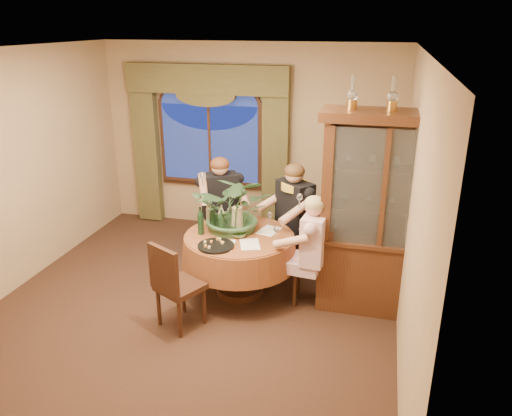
% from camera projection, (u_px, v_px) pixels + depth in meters
% --- Properties ---
extents(floor, '(5.00, 5.00, 0.00)m').
position_uv_depth(floor, '(193.00, 308.00, 5.68)').
color(floor, black).
rests_on(floor, ground).
extents(wall_back, '(4.50, 0.00, 4.50)m').
position_uv_depth(wall_back, '(249.00, 139.00, 7.45)').
color(wall_back, '#9F8360').
rests_on(wall_back, ground).
extents(wall_right, '(0.00, 5.00, 5.00)m').
position_uv_depth(wall_right, '(412.00, 211.00, 4.66)').
color(wall_right, '#9F8360').
rests_on(wall_right, ground).
extents(ceiling, '(5.00, 5.00, 0.00)m').
position_uv_depth(ceiling, '(179.00, 51.00, 4.69)').
color(ceiling, white).
rests_on(ceiling, wall_back).
extents(window, '(1.62, 0.10, 1.32)m').
position_uv_depth(window, '(210.00, 145.00, 7.56)').
color(window, navy).
rests_on(window, wall_back).
extents(arched_transom, '(1.60, 0.06, 0.44)m').
position_uv_depth(arched_transom, '(208.00, 93.00, 7.29)').
color(arched_transom, navy).
rests_on(arched_transom, wall_back).
extents(drapery_left, '(0.38, 0.14, 2.32)m').
position_uv_depth(drapery_left, '(147.00, 149.00, 7.80)').
color(drapery_left, '#454222').
rests_on(drapery_left, floor).
extents(drapery_right, '(0.38, 0.14, 2.32)m').
position_uv_depth(drapery_right, '(275.00, 158.00, 7.32)').
color(drapery_right, '#454222').
rests_on(drapery_right, floor).
extents(swag_valance, '(2.45, 0.16, 0.42)m').
position_uv_depth(swag_valance, '(206.00, 79.00, 7.14)').
color(swag_valance, '#454222').
rests_on(swag_valance, wall_back).
extents(dining_table, '(1.44, 1.44, 0.75)m').
position_uv_depth(dining_table, '(240.00, 264.00, 5.88)').
color(dining_table, maroon).
rests_on(dining_table, floor).
extents(china_cabinet, '(1.38, 0.55, 2.23)m').
position_uv_depth(china_cabinet, '(381.00, 216.00, 5.31)').
color(china_cabinet, '#391D10').
rests_on(china_cabinet, floor).
extents(oil_lamp_left, '(0.11, 0.11, 0.34)m').
position_uv_depth(oil_lamp_left, '(353.00, 92.00, 4.95)').
color(oil_lamp_left, '#A5722D').
rests_on(oil_lamp_left, china_cabinet).
extents(oil_lamp_center, '(0.11, 0.11, 0.34)m').
position_uv_depth(oil_lamp_center, '(393.00, 93.00, 4.86)').
color(oil_lamp_center, '#A5722D').
rests_on(oil_lamp_center, china_cabinet).
extents(oil_lamp_right, '(0.11, 0.11, 0.34)m').
position_uv_depth(oil_lamp_right, '(435.00, 95.00, 4.77)').
color(oil_lamp_right, '#A5722D').
rests_on(oil_lamp_right, china_cabinet).
extents(chair_right, '(0.43, 0.43, 0.96)m').
position_uv_depth(chair_right, '(312.00, 263.00, 5.68)').
color(chair_right, black).
rests_on(chair_right, floor).
extents(chair_back_right, '(0.59, 0.59, 0.96)m').
position_uv_depth(chair_back_right, '(298.00, 236.00, 6.39)').
color(chair_back_right, black).
rests_on(chair_back_right, floor).
extents(chair_back, '(0.56, 0.56, 0.96)m').
position_uv_depth(chair_back, '(227.00, 226.00, 6.71)').
color(chair_back, black).
rests_on(chair_back, floor).
extents(chair_front_left, '(0.57, 0.57, 0.96)m').
position_uv_depth(chair_front_left, '(180.00, 284.00, 5.22)').
color(chair_front_left, black).
rests_on(chair_front_left, floor).
extents(person_pink, '(0.49, 0.53, 1.34)m').
position_uv_depth(person_pink, '(314.00, 253.00, 5.48)').
color(person_pink, '#CEA6B1').
rests_on(person_pink, floor).
extents(person_back, '(0.69, 0.67, 1.44)m').
position_uv_depth(person_back, '(221.00, 210.00, 6.60)').
color(person_back, black).
rests_on(person_back, floor).
extents(person_scarf, '(0.71, 0.71, 1.47)m').
position_uv_depth(person_scarf, '(294.00, 220.00, 6.23)').
color(person_scarf, black).
rests_on(person_scarf, floor).
extents(stoneware_vase, '(0.15, 0.15, 0.28)m').
position_uv_depth(stoneware_vase, '(237.00, 218.00, 5.86)').
color(stoneware_vase, tan).
rests_on(stoneware_vase, dining_table).
extents(centerpiece_plant, '(0.93, 1.03, 0.80)m').
position_uv_depth(centerpiece_plant, '(235.00, 181.00, 5.70)').
color(centerpiece_plant, '#315632').
rests_on(centerpiece_plant, dining_table).
extents(olive_bowl, '(0.17, 0.17, 0.05)m').
position_uv_depth(olive_bowl, '(239.00, 235.00, 5.68)').
color(olive_bowl, '#49592F').
rests_on(olive_bowl, dining_table).
extents(cheese_platter, '(0.40, 0.40, 0.02)m').
position_uv_depth(cheese_platter, '(216.00, 246.00, 5.44)').
color(cheese_platter, black).
rests_on(cheese_platter, dining_table).
extents(wine_bottle_0, '(0.07, 0.07, 0.33)m').
position_uv_depth(wine_bottle_0, '(213.00, 219.00, 5.75)').
color(wine_bottle_0, black).
rests_on(wine_bottle_0, dining_table).
extents(wine_bottle_1, '(0.07, 0.07, 0.33)m').
position_uv_depth(wine_bottle_1, '(201.00, 221.00, 5.72)').
color(wine_bottle_1, black).
rests_on(wine_bottle_1, dining_table).
extents(wine_bottle_2, '(0.07, 0.07, 0.33)m').
position_uv_depth(wine_bottle_2, '(209.00, 214.00, 5.91)').
color(wine_bottle_2, tan).
rests_on(wine_bottle_2, dining_table).
extents(wine_bottle_3, '(0.07, 0.07, 0.33)m').
position_uv_depth(wine_bottle_3, '(222.00, 223.00, 5.65)').
color(wine_bottle_3, black).
rests_on(wine_bottle_3, dining_table).
extents(wine_bottle_4, '(0.07, 0.07, 0.33)m').
position_uv_depth(wine_bottle_4, '(221.00, 218.00, 5.79)').
color(wine_bottle_4, tan).
rests_on(wine_bottle_4, dining_table).
extents(tasting_paper_0, '(0.30, 0.35, 0.00)m').
position_uv_depth(tasting_paper_0, '(250.00, 244.00, 5.50)').
color(tasting_paper_0, white).
rests_on(tasting_paper_0, dining_table).
extents(tasting_paper_1, '(0.28, 0.34, 0.00)m').
position_uv_depth(tasting_paper_1, '(269.00, 231.00, 5.85)').
color(tasting_paper_1, white).
rests_on(tasting_paper_1, dining_table).
extents(tasting_paper_2, '(0.24, 0.32, 0.00)m').
position_uv_depth(tasting_paper_2, '(224.00, 245.00, 5.48)').
color(tasting_paper_2, white).
rests_on(tasting_paper_2, dining_table).
extents(wine_glass_person_pink, '(0.07, 0.07, 0.18)m').
position_uv_depth(wine_glass_person_pink, '(276.00, 233.00, 5.57)').
color(wine_glass_person_pink, silver).
rests_on(wine_glass_person_pink, dining_table).
extents(wine_glass_person_back, '(0.07, 0.07, 0.18)m').
position_uv_depth(wine_glass_person_back, '(229.00, 214.00, 6.12)').
color(wine_glass_person_back, silver).
rests_on(wine_glass_person_back, dining_table).
extents(wine_glass_person_scarf, '(0.07, 0.07, 0.18)m').
position_uv_depth(wine_glass_person_scarf, '(270.00, 219.00, 5.97)').
color(wine_glass_person_scarf, silver).
rests_on(wine_glass_person_scarf, dining_table).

